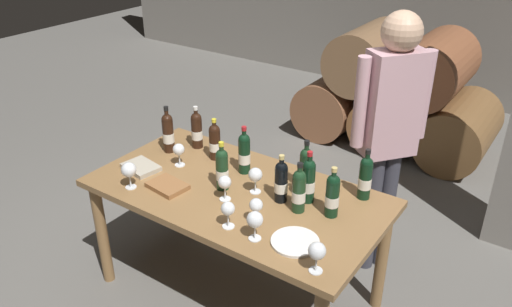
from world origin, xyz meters
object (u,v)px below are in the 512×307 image
object	(u,v)px
wine_bottle_6	(215,141)
leather_ledger	(141,167)
wine_bottle_0	(306,169)
wine_bottle_4	(299,190)
wine_glass_0	(317,252)
wine_glass_3	(225,183)
wine_bottle_9	(365,177)
wine_bottle_5	(281,181)
wine_bottle_3	(332,195)
wine_bottle_1	(197,130)
wine_glass_1	(179,150)
wine_glass_4	(228,210)
sommelier_presenting	(390,124)
serving_plate	(295,242)
wine_bottle_8	(168,132)
wine_bottle_7	(244,153)
wine_bottle_10	(222,169)
dining_table	(236,203)
wine_glass_6	(255,220)
wine_bottle_2	(308,180)
wine_glass_2	(256,206)
wine_glass_7	(255,175)
tasting_notebook	(167,186)

from	to	relation	value
wine_bottle_6	leather_ledger	size ratio (longest dim) A/B	1.24
wine_bottle_0	wine_bottle_4	xyz separation A→B (m)	(0.08, -0.21, -0.01)
wine_glass_0	wine_glass_3	size ratio (longest dim) A/B	1.05
wine_bottle_4	wine_glass_0	world-z (taller)	wine_bottle_4
wine_bottle_9	wine_bottle_0	bearing A→B (deg)	-161.68
wine_bottle_0	wine_bottle_5	bearing A→B (deg)	-104.59
wine_bottle_3	wine_glass_0	xyz separation A→B (m)	(0.15, -0.44, -0.01)
wine_bottle_1	wine_glass_1	bearing A→B (deg)	-74.03
wine_bottle_0	wine_glass_4	distance (m)	0.56
wine_bottle_6	leather_ledger	distance (m)	0.48
wine_glass_0	leather_ledger	distance (m)	1.36
sommelier_presenting	serving_plate	bearing A→B (deg)	-93.54
wine_bottle_5	wine_bottle_8	bearing A→B (deg)	174.37
wine_bottle_7	wine_bottle_10	distance (m)	0.23
wine_bottle_4	wine_glass_4	size ratio (longest dim) A/B	1.98
wine_bottle_5	dining_table	bearing A→B (deg)	-168.90
wine_bottle_3	wine_glass_6	xyz separation A→B (m)	(-0.21, -0.40, -0.01)
wine_bottle_2	leather_ledger	xyz separation A→B (m)	(-1.02, -0.27, -0.12)
wine_bottle_0	wine_bottle_10	xyz separation A→B (m)	(-0.39, -0.26, -0.00)
wine_bottle_10	sommelier_presenting	size ratio (longest dim) A/B	0.17
wine_glass_3	wine_glass_4	bearing A→B (deg)	-48.73
wine_bottle_6	wine_glass_6	xyz separation A→B (m)	(0.69, -0.55, -0.01)
wine_bottle_7	serving_plate	xyz separation A→B (m)	(0.61, -0.43, -0.12)
wine_bottle_1	wine_glass_6	world-z (taller)	wine_bottle_1
wine_bottle_4	serving_plate	bearing A→B (deg)	-62.43
wine_bottle_9	wine_glass_2	bearing A→B (deg)	-123.23
wine_bottle_4	wine_bottle_5	bearing A→B (deg)	166.83
wine_bottle_7	wine_bottle_8	size ratio (longest dim) A/B	0.96
wine_bottle_0	wine_bottle_9	xyz separation A→B (m)	(0.32, 0.10, -0.00)
dining_table	wine_bottle_7	size ratio (longest dim) A/B	5.61
dining_table	wine_glass_3	xyz separation A→B (m)	(0.01, -0.11, 0.20)
dining_table	wine_glass_7	distance (m)	0.23
tasting_notebook	serving_plate	xyz separation A→B (m)	(0.87, -0.02, -0.01)
dining_table	wine_glass_6	size ratio (longest dim) A/B	10.90
wine_glass_0	wine_glass_7	distance (m)	0.73
wine_bottle_2	wine_glass_1	distance (m)	0.86
wine_bottle_5	wine_bottle_10	world-z (taller)	wine_bottle_10
serving_plate	wine_bottle_0	bearing A→B (deg)	114.55
wine_glass_4	wine_bottle_0	bearing A→B (deg)	75.93
wine_bottle_9	wine_bottle_10	size ratio (longest dim) A/B	1.01
wine_bottle_3	wine_bottle_1	bearing A→B (deg)	169.12
wine_glass_2	sommelier_presenting	bearing A→B (deg)	71.81
wine_bottle_3	wine_glass_0	world-z (taller)	wine_bottle_3
dining_table	wine_bottle_10	world-z (taller)	wine_bottle_10
wine_bottle_4	wine_glass_4	world-z (taller)	wine_bottle_4
wine_glass_1	wine_glass_7	size ratio (longest dim) A/B	0.96
wine_bottle_6	wine_glass_7	size ratio (longest dim) A/B	1.78
wine_bottle_3	wine_glass_3	bearing A→B (deg)	-160.37
wine_bottle_7	wine_glass_4	world-z (taller)	wine_bottle_7
leather_ledger	wine_bottle_7	bearing A→B (deg)	41.45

